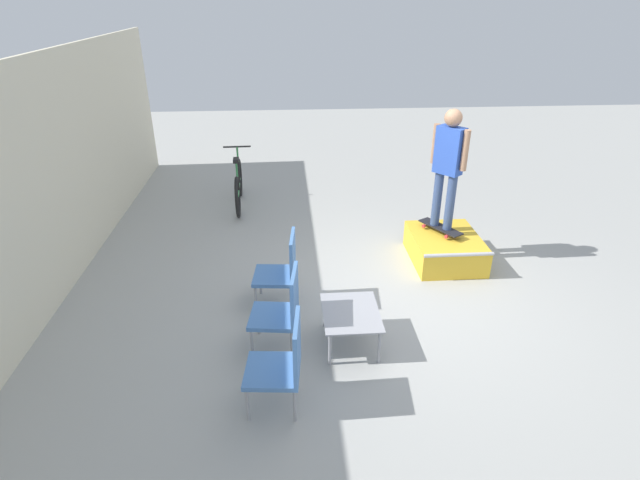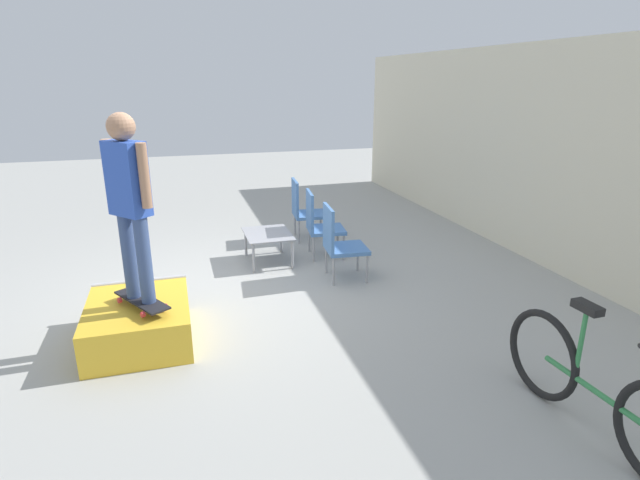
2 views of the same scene
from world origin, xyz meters
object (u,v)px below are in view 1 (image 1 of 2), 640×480
(skateboard_on_ramp, at_px, (440,227))
(coffee_table, at_px, (351,315))
(patio_chair_left, at_px, (283,361))
(patio_chair_center, at_px, (282,308))
(bicycle, at_px, (239,186))
(patio_chair_right, at_px, (282,268))
(skate_ramp_box, at_px, (445,248))
(person_skater, at_px, (448,160))

(skateboard_on_ramp, xyz_separation_m, coffee_table, (-2.01, 1.60, -0.11))
(skateboard_on_ramp, relative_size, patio_chair_left, 0.74)
(patio_chair_left, distance_m, patio_chair_center, 0.89)
(coffee_table, xyz_separation_m, patio_chair_left, (-0.90, 0.76, 0.14))
(bicycle, bearing_deg, patio_chair_center, -171.66)
(patio_chair_right, bearing_deg, skateboard_on_ramp, 120.44)
(skate_ramp_box, xyz_separation_m, patio_chair_left, (-2.78, 2.43, 0.32))
(person_skater, xyz_separation_m, bicycle, (2.29, 3.18, -1.14))
(skate_ramp_box, distance_m, skateboard_on_ramp, 0.32)
(bicycle, bearing_deg, patio_chair_left, -173.44)
(person_skater, relative_size, coffee_table, 2.14)
(coffee_table, height_order, bicycle, bicycle)
(coffee_table, xyz_separation_m, patio_chair_right, (0.88, 0.76, 0.14))
(coffee_table, bearing_deg, skate_ramp_box, -41.56)
(skateboard_on_ramp, distance_m, person_skater, 1.04)
(skateboard_on_ramp, height_order, patio_chair_left, patio_chair_left)
(patio_chair_right, bearing_deg, bicycle, -161.62)
(coffee_table, bearing_deg, skateboard_on_ramp, -38.66)
(patio_chair_center, distance_m, bicycle, 4.39)
(patio_chair_left, relative_size, bicycle, 0.54)
(skate_ramp_box, relative_size, skateboard_on_ramp, 1.67)
(skateboard_on_ramp, xyz_separation_m, patio_chair_right, (-1.12, 2.37, 0.03))
(person_skater, xyz_separation_m, patio_chair_center, (-2.02, 2.37, -1.01))
(coffee_table, relative_size, bicycle, 0.45)
(coffee_table, bearing_deg, bicycle, 20.08)
(skate_ramp_box, height_order, patio_chair_center, patio_chair_center)
(skateboard_on_ramp, bearing_deg, patio_chair_right, 84.69)
(patio_chair_center, bearing_deg, skate_ramp_box, 134.86)
(skate_ramp_box, distance_m, patio_chair_center, 3.09)
(patio_chair_right, height_order, bicycle, bicycle)
(skateboard_on_ramp, bearing_deg, person_skater, 175.90)
(bicycle, bearing_deg, skate_ramp_box, -129.08)
(patio_chair_center, bearing_deg, skateboard_on_ramp, 137.41)
(patio_chair_left, bearing_deg, patio_chair_right, -174.82)
(person_skater, bearing_deg, bicycle, 13.91)
(skateboard_on_ramp, bearing_deg, patio_chair_left, 110.16)
(patio_chair_right, bearing_deg, person_skater, 120.44)
(skate_ramp_box, distance_m, patio_chair_right, 2.64)
(patio_chair_left, relative_size, patio_chair_right, 1.00)
(skate_ramp_box, relative_size, patio_chair_center, 1.24)
(skate_ramp_box, bearing_deg, patio_chair_left, 138.84)
(skate_ramp_box, relative_size, bicycle, 0.67)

